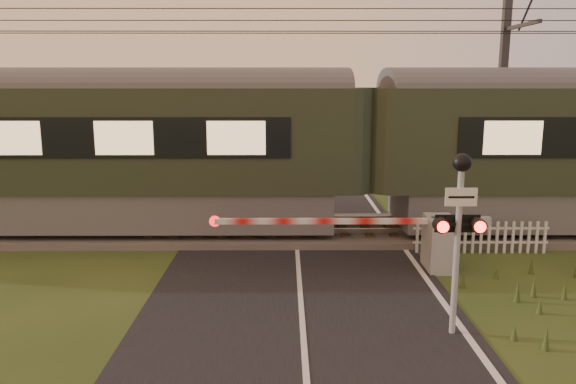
{
  "coord_description": "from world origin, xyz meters",
  "views": [
    {
      "loc": [
        -0.3,
        -8.85,
        4.18
      ],
      "look_at": [
        -0.24,
        3.2,
        1.84
      ],
      "focal_mm": 35.0,
      "sensor_mm": 36.0,
      "label": 1
    }
  ],
  "objects_px": {
    "boom_gate": "(430,240)",
    "picket_fence": "(481,237)",
    "train": "(365,149)",
    "crossing_signal": "(459,212)",
    "catenary_mast": "(502,97)"
  },
  "relations": [
    {
      "from": "train",
      "to": "boom_gate",
      "type": "height_order",
      "value": "train"
    },
    {
      "from": "boom_gate",
      "to": "train",
      "type": "bearing_deg",
      "value": 109.01
    },
    {
      "from": "boom_gate",
      "to": "catenary_mast",
      "type": "height_order",
      "value": "catenary_mast"
    },
    {
      "from": "train",
      "to": "catenary_mast",
      "type": "height_order",
      "value": "catenary_mast"
    },
    {
      "from": "crossing_signal",
      "to": "picket_fence",
      "type": "height_order",
      "value": "crossing_signal"
    },
    {
      "from": "boom_gate",
      "to": "picket_fence",
      "type": "height_order",
      "value": "boom_gate"
    },
    {
      "from": "boom_gate",
      "to": "picket_fence",
      "type": "distance_m",
      "value": 2.03
    },
    {
      "from": "train",
      "to": "catenary_mast",
      "type": "distance_m",
      "value": 5.22
    },
    {
      "from": "picket_fence",
      "to": "catenary_mast",
      "type": "height_order",
      "value": "catenary_mast"
    },
    {
      "from": "catenary_mast",
      "to": "boom_gate",
      "type": "bearing_deg",
      "value": -122.85
    },
    {
      "from": "train",
      "to": "crossing_signal",
      "type": "relative_size",
      "value": 14.82
    },
    {
      "from": "boom_gate",
      "to": "picket_fence",
      "type": "bearing_deg",
      "value": 37.27
    },
    {
      "from": "train",
      "to": "boom_gate",
      "type": "relative_size",
      "value": 7.23
    },
    {
      "from": "train",
      "to": "crossing_signal",
      "type": "xyz_separation_m",
      "value": [
        0.63,
        -6.47,
        -0.29
      ]
    },
    {
      "from": "crossing_signal",
      "to": "picket_fence",
      "type": "xyz_separation_m",
      "value": [
        2.04,
        4.58,
        -1.71
      ]
    }
  ]
}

